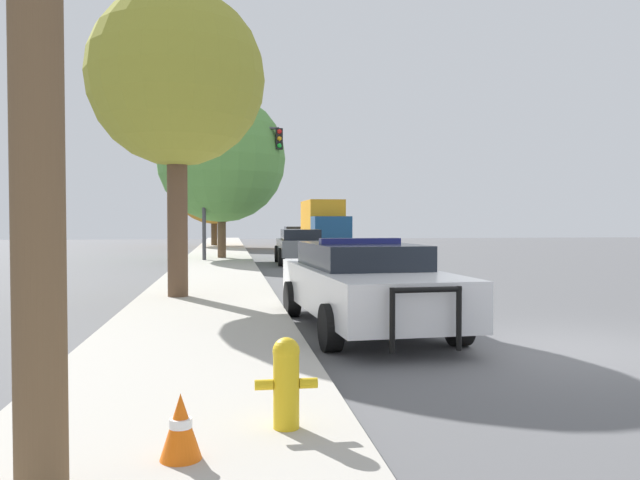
% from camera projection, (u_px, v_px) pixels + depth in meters
% --- Properties ---
extents(ground_plane, '(110.00, 110.00, 0.00)m').
position_uv_depth(ground_plane, '(574.00, 351.00, 8.46)').
color(ground_plane, '#565659').
extents(sidewalk_left, '(3.00, 110.00, 0.13)m').
position_uv_depth(sidewalk_left, '(192.00, 359.00, 7.72)').
color(sidewalk_left, '#ADA89E').
rests_on(sidewalk_left, ground_plane).
extents(police_car, '(2.34, 5.39, 1.48)m').
position_uv_depth(police_car, '(364.00, 283.00, 10.24)').
color(police_car, white).
rests_on(police_car, ground_plane).
extents(fire_hydrant, '(0.50, 0.22, 0.72)m').
position_uv_depth(fire_hydrant, '(286.00, 380.00, 4.92)').
color(fire_hydrant, gold).
rests_on(fire_hydrant, sidewalk_left).
extents(traffic_light, '(3.42, 0.35, 5.77)m').
position_uv_depth(traffic_light, '(234.00, 165.00, 26.48)').
color(traffic_light, '#424247').
rests_on(traffic_light, sidewalk_left).
extents(car_background_distant, '(2.00, 3.97, 1.33)m').
position_uv_depth(car_background_distant, '(294.00, 234.00, 52.18)').
color(car_background_distant, silver).
rests_on(car_background_distant, ground_plane).
extents(car_background_midblock, '(2.01, 4.16, 1.43)m').
position_uv_depth(car_background_midblock, '(300.00, 245.00, 25.78)').
color(car_background_midblock, slate).
rests_on(car_background_midblock, ground_plane).
extents(box_truck, '(2.50, 7.60, 3.15)m').
position_uv_depth(box_truck, '(324.00, 223.00, 40.98)').
color(box_truck, navy).
rests_on(box_truck, ground_plane).
extents(tree_sidewalk_far, '(5.85, 5.85, 7.30)m').
position_uv_depth(tree_sidewalk_far, '(214.00, 181.00, 42.35)').
color(tree_sidewalk_far, '#4C3823').
rests_on(tree_sidewalk_far, sidewalk_left).
extents(tree_sidewalk_mid, '(5.75, 5.75, 7.34)m').
position_uv_depth(tree_sidewalk_mid, '(221.00, 158.00, 27.89)').
color(tree_sidewalk_mid, brown).
rests_on(tree_sidewalk_mid, sidewalk_left).
extents(tree_sidewalk_near, '(3.81, 3.81, 6.64)m').
position_uv_depth(tree_sidewalk_near, '(177.00, 79.00, 13.45)').
color(tree_sidewalk_near, brown).
rests_on(tree_sidewalk_near, sidewalk_left).
extents(traffic_cone, '(0.29, 0.29, 0.46)m').
position_uv_depth(traffic_cone, '(181.00, 426.00, 4.28)').
color(traffic_cone, orange).
rests_on(traffic_cone, sidewalk_left).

